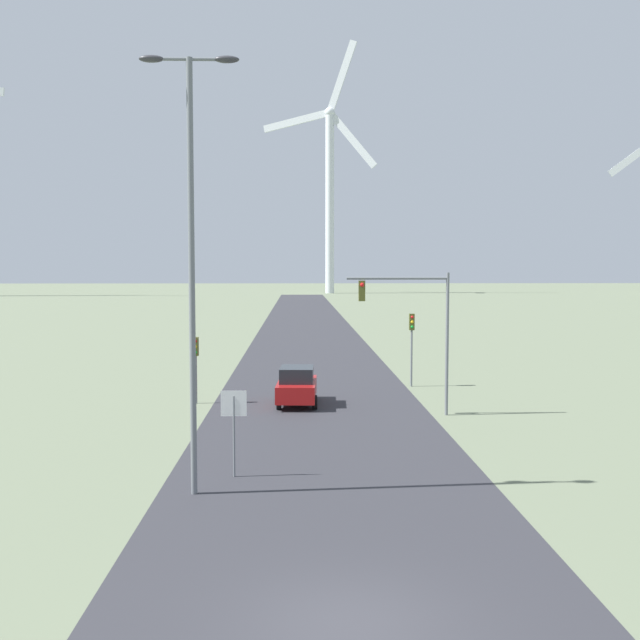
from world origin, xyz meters
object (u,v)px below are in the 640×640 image
(traffic_light_post_near_left, at_px, (196,355))
(car_approaching, at_px, (297,386))
(traffic_light_mast_overhead, at_px, (413,314))
(traffic_light_post_near_right, at_px, (412,333))
(stop_sign_near, at_px, (234,417))
(wind_turbine_left, at_px, (330,183))
(streetlamp, at_px, (191,233))

(traffic_light_post_near_left, bearing_deg, car_approaching, -5.41)
(traffic_light_mast_overhead, bearing_deg, traffic_light_post_near_right, 81.70)
(stop_sign_near, distance_m, traffic_light_mast_overhead, 12.18)
(wind_turbine_left, bearing_deg, traffic_light_post_near_right, -90.71)
(traffic_light_post_near_right, bearing_deg, stop_sign_near, -115.08)
(stop_sign_near, bearing_deg, car_approaching, 81.04)
(traffic_light_post_near_right, relative_size, car_approaching, 0.96)
(stop_sign_near, xyz_separation_m, traffic_light_post_near_left, (-2.92, 12.78, 0.45))
(stop_sign_near, bearing_deg, traffic_light_post_near_right, 64.92)
(traffic_light_post_near_left, xyz_separation_m, car_approaching, (4.86, -0.46, -1.45))
(traffic_light_mast_overhead, relative_size, car_approaching, 1.51)
(traffic_light_mast_overhead, bearing_deg, streetlamp, -125.52)
(car_approaching, bearing_deg, traffic_light_post_near_right, 40.04)
(stop_sign_near, bearing_deg, traffic_light_mast_overhead, 53.56)
(car_approaching, bearing_deg, traffic_light_post_near_left, 174.59)
(car_approaching, bearing_deg, wind_turbine_left, 87.01)
(car_approaching, relative_size, wind_turbine_left, 0.07)
(traffic_light_post_near_left, xyz_separation_m, traffic_light_post_near_right, (11.16, 4.83, 0.59))
(streetlamp, bearing_deg, stop_sign_near, 59.93)
(traffic_light_post_near_left, relative_size, traffic_light_post_near_right, 0.80)
(streetlamp, height_order, car_approaching, streetlamp)
(traffic_light_post_near_right, height_order, car_approaching, traffic_light_post_near_right)
(traffic_light_post_near_left, height_order, car_approaching, traffic_light_post_near_left)
(car_approaching, height_order, wind_turbine_left, wind_turbine_left)
(traffic_light_post_near_left, height_order, traffic_light_mast_overhead, traffic_light_mast_overhead)
(traffic_light_mast_overhead, distance_m, wind_turbine_left, 161.00)
(stop_sign_near, height_order, car_approaching, stop_sign_near)
(traffic_light_mast_overhead, distance_m, car_approaching, 6.83)
(traffic_light_post_near_left, bearing_deg, stop_sign_near, -77.13)
(traffic_light_post_near_left, relative_size, car_approaching, 0.77)
(traffic_light_post_near_right, relative_size, wind_turbine_left, 0.06)
(stop_sign_near, distance_m, wind_turbine_left, 171.13)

